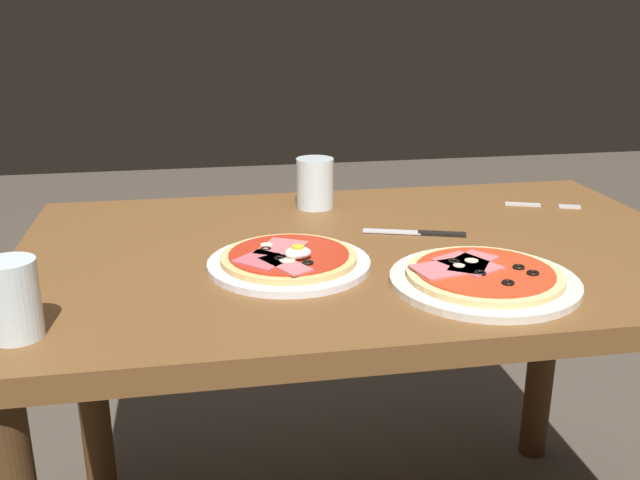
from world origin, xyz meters
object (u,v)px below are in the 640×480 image
at_px(pizza_foreground, 289,261).
at_px(knife, 422,233).
at_px(water_glass_near, 14,304).
at_px(water_glass_far, 315,186).
at_px(pizza_across_left, 483,278).
at_px(fork, 536,205).
at_px(dining_table, 363,304).

distance_m(pizza_foreground, knife, 0.30).
distance_m(water_glass_near, water_glass_far, 0.73).
distance_m(pizza_across_left, fork, 0.50).
distance_m(water_glass_far, knife, 0.28).
xyz_separation_m(pizza_foreground, water_glass_near, (-0.39, -0.19, 0.03)).
bearing_deg(pizza_foreground, dining_table, 30.20).
height_order(pizza_foreground, pizza_across_left, pizza_foreground).
xyz_separation_m(pizza_across_left, fork, (0.29, 0.40, -0.01)).
xyz_separation_m(dining_table, fork, (0.43, 0.19, 0.12)).
bearing_deg(dining_table, water_glass_near, -152.43).
bearing_deg(knife, water_glass_near, -153.80).
bearing_deg(dining_table, knife, 19.75).
height_order(pizza_foreground, water_glass_near, water_glass_near).
relative_size(dining_table, water_glass_near, 11.60).
relative_size(pizza_across_left, fork, 1.93).
height_order(pizza_across_left, water_glass_far, water_glass_far).
xyz_separation_m(dining_table, pizza_foreground, (-0.15, -0.09, 0.13)).
relative_size(dining_table, knife, 6.51).
distance_m(dining_table, water_glass_near, 0.63).
bearing_deg(pizza_across_left, knife, 93.76).
relative_size(pizza_foreground, water_glass_far, 2.55).
relative_size(pizza_foreground, water_glass_near, 2.53).
relative_size(water_glass_far, knife, 0.56).
xyz_separation_m(pizza_across_left, water_glass_near, (-0.68, -0.06, 0.03)).
bearing_deg(water_glass_far, pizza_across_left, -68.90).
height_order(dining_table, water_glass_near, water_glass_near).
distance_m(dining_table, pizza_across_left, 0.29).
relative_size(dining_table, pizza_foreground, 4.58).
height_order(pizza_foreground, water_glass_far, water_glass_far).
height_order(water_glass_near, knife, water_glass_near).
distance_m(pizza_across_left, knife, 0.26).
bearing_deg(knife, dining_table, -160.25).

